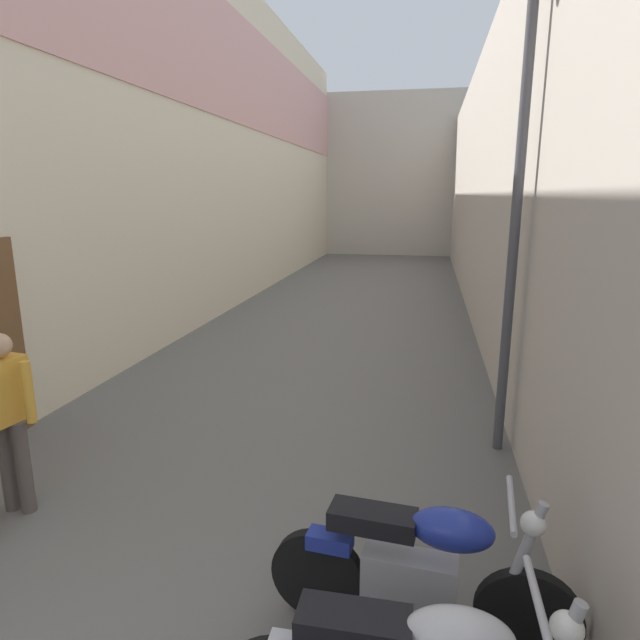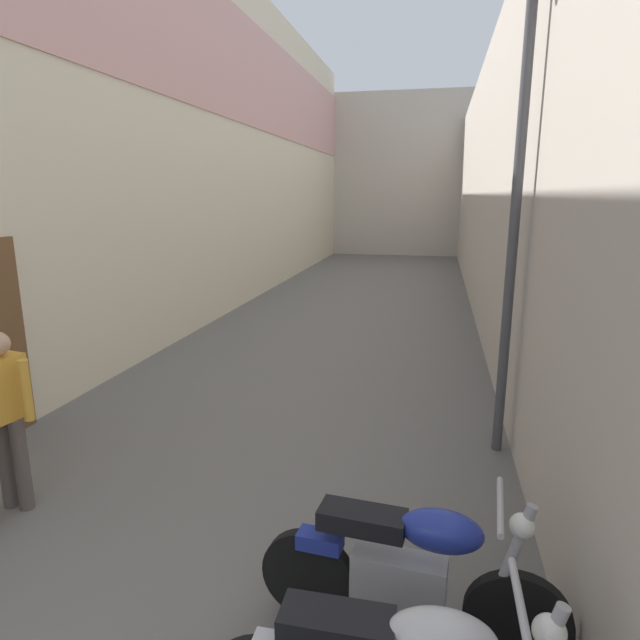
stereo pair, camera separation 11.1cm
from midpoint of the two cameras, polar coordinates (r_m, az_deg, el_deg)
The scene contains 7 objects.
ground_plane at distance 10.14m, azimuth 1.46°, elevation -2.01°, with size 41.27×41.27×0.00m, color #66635E.
building_left at distance 12.56m, azimuth -10.62°, elevation 18.42°, with size 0.45×25.27×7.63m.
building_right at distance 11.67m, azimuth 18.26°, elevation 13.47°, with size 0.45×25.27×5.69m.
building_far_end at distance 25.33m, azimuth 8.36°, elevation 14.83°, with size 8.48×2.00×6.91m, color beige.
motorcycle_fourth at distance 3.55m, azimuth 10.40°, elevation -24.32°, with size 1.85×0.58×1.04m.
pedestrian_further_down at distance 5.21m, azimuth -29.73°, elevation -8.08°, with size 0.52×0.37×1.57m.
street_lamp at distance 5.63m, azimuth 20.00°, elevation 15.48°, with size 0.79×0.18×5.10m.
Camera 2 is at (1.87, 1.03, 2.65)m, focal length 30.28 mm.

